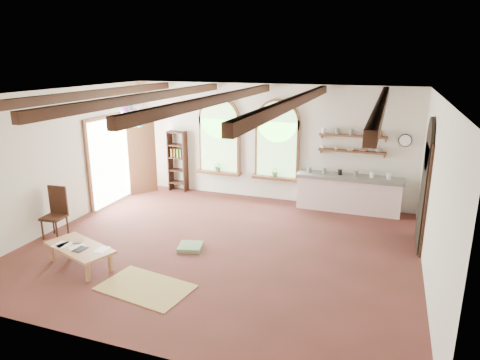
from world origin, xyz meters
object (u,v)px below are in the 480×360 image
at_px(side_chair, 55,223).
at_px(balloon_cluster, 135,116).
at_px(kitchen_counter, 348,193).
at_px(coffee_table, 80,249).

xyz_separation_m(side_chair, balloon_cluster, (0.25, 3.04, 2.00)).
relative_size(kitchen_counter, coffee_table, 1.69).
bearing_deg(kitchen_counter, balloon_cluster, -171.07).
height_order(kitchen_counter, side_chair, side_chair).
xyz_separation_m(coffee_table, side_chair, (-1.45, 0.97, -0.04)).
height_order(coffee_table, balloon_cluster, balloon_cluster).
bearing_deg(balloon_cluster, coffee_table, -73.28).
distance_m(coffee_table, balloon_cluster, 4.63).
bearing_deg(side_chair, balloon_cluster, 85.35).
height_order(side_chair, balloon_cluster, balloon_cluster).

